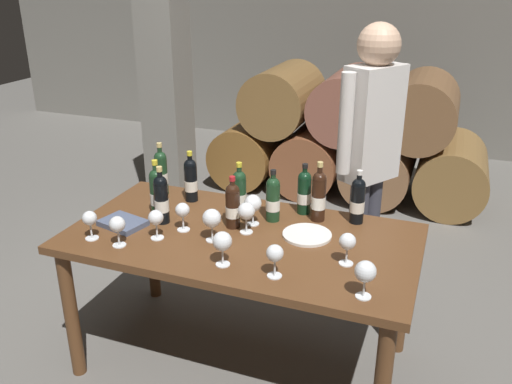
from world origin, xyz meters
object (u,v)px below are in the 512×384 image
at_px(wine_bottle_1, 233,205).
at_px(wine_glass_6, 253,204).
at_px(wine_bottle_6, 161,199).
at_px(wine_bottle_5, 239,193).
at_px(wine_bottle_0, 304,192).
at_px(wine_glass_1, 183,211).
at_px(wine_glass_2, 347,243).
at_px(wine_glass_7, 246,212).
at_px(wine_bottle_3, 191,179).
at_px(wine_bottle_7, 319,196).
at_px(serving_plate, 307,235).
at_px(wine_glass_0, 365,272).
at_px(wine_glass_9, 275,254).
at_px(tasting_notebook, 123,223).
at_px(wine_glass_10, 156,219).
at_px(wine_bottle_9, 161,172).
at_px(wine_bottle_4, 358,200).
at_px(wine_glass_4, 117,225).
at_px(dining_table, 242,251).
at_px(wine_bottle_2, 273,199).
at_px(sommelier_presenting, 370,146).
at_px(wine_glass_8, 212,219).
at_px(wine_glass_3, 222,242).
at_px(wine_glass_5, 90,219).
at_px(wine_bottle_8, 157,192).

bearing_deg(wine_bottle_1, wine_glass_6, 35.91).
bearing_deg(wine_bottle_6, wine_bottle_5, 33.37).
xyz_separation_m(wine_bottle_0, wine_glass_1, (-0.50, -0.41, -0.02)).
xyz_separation_m(wine_glass_2, wine_glass_7, (-0.52, 0.13, 0.01)).
height_order(wine_bottle_3, wine_bottle_7, wine_bottle_7).
bearing_deg(serving_plate, wine_glass_0, -50.74).
distance_m(wine_glass_9, tasting_notebook, 0.90).
bearing_deg(wine_glass_10, wine_bottle_9, 117.25).
relative_size(wine_bottle_4, wine_glass_7, 1.78).
xyz_separation_m(wine_glass_0, wine_glass_9, (-0.38, 0.02, -0.01)).
bearing_deg(wine_glass_4, wine_bottle_9, 101.51).
xyz_separation_m(wine_bottle_6, wine_glass_4, (-0.06, -0.30, -0.02)).
bearing_deg(wine_glass_6, wine_bottle_6, -162.51).
distance_m(dining_table, wine_bottle_7, 0.48).
relative_size(wine_bottle_2, wine_bottle_6, 0.91).
bearing_deg(sommelier_presenting, wine_glass_2, -86.07).
distance_m(wine_bottle_2, wine_glass_0, 0.79).
height_order(wine_glass_9, wine_glass_10, same).
xyz_separation_m(wine_bottle_5, wine_glass_9, (0.37, -0.52, -0.02)).
xyz_separation_m(wine_glass_4, sommelier_presenting, (0.97, 1.05, 0.18)).
relative_size(wine_glass_0, wine_glass_8, 0.98).
bearing_deg(wine_bottle_1, wine_glass_3, -73.83).
bearing_deg(wine_bottle_0, wine_bottle_1, -134.67).
height_order(wine_bottle_3, wine_glass_7, wine_bottle_3).
xyz_separation_m(wine_glass_1, tasting_notebook, (-0.31, -0.06, -0.09)).
bearing_deg(tasting_notebook, wine_bottle_6, 45.87).
height_order(wine_glass_4, wine_glass_5, wine_glass_4).
distance_m(wine_bottle_9, wine_glass_6, 0.66).
distance_m(dining_table, wine_glass_4, 0.62).
relative_size(wine_bottle_0, wine_glass_1, 1.89).
relative_size(wine_bottle_5, wine_bottle_6, 0.97).
xyz_separation_m(wine_bottle_7, wine_bottle_8, (-0.80, -0.24, -0.00)).
distance_m(wine_bottle_1, wine_glass_2, 0.63).
height_order(wine_bottle_9, wine_glass_0, wine_bottle_9).
distance_m(wine_bottle_0, wine_glass_3, 0.68).
bearing_deg(dining_table, sommelier_presenting, 57.47).
relative_size(wine_bottle_6, wine_glass_4, 2.02).
distance_m(wine_bottle_3, wine_glass_2, 1.04).
relative_size(wine_bottle_7, wine_glass_4, 2.12).
bearing_deg(wine_glass_9, wine_glass_10, 168.58).
height_order(wine_bottle_0, wine_bottle_3, wine_bottle_3).
relative_size(wine_glass_5, wine_glass_10, 0.98).
bearing_deg(serving_plate, wine_bottle_1, -175.44).
distance_m(wine_bottle_9, wine_glass_9, 1.10).
height_order(dining_table, wine_bottle_5, wine_bottle_5).
bearing_deg(wine_glass_1, wine_glass_8, -15.40).
relative_size(wine_glass_2, wine_glass_10, 1.01).
height_order(wine_bottle_7, wine_glass_4, wine_bottle_7).
bearing_deg(wine_bottle_7, wine_bottle_6, -157.32).
bearing_deg(wine_bottle_7, wine_glass_8, -135.76).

